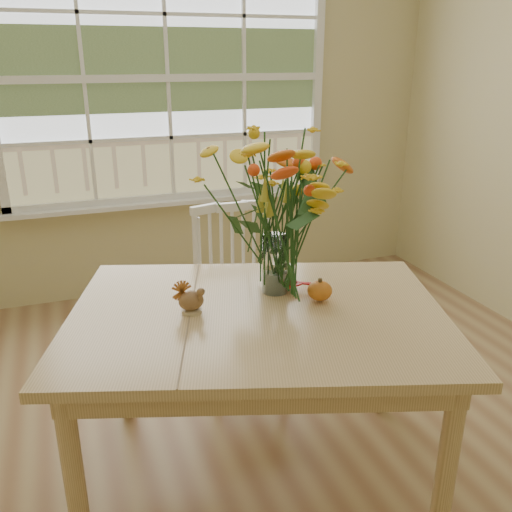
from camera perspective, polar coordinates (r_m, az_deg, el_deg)
name	(u,v)px	position (r m, az deg, el deg)	size (l,w,h in m)	color
floor	(292,485)	(2.48, 3.84, -22.94)	(4.00, 4.50, 0.01)	#926946
wall_back	(168,108)	(3.98, -9.22, 15.15)	(4.00, 0.02, 2.70)	#D2C686
window	(168,81)	(3.93, -9.26, 17.74)	(2.42, 0.12, 1.74)	silver
dining_table	(258,333)	(2.13, 0.19, -8.06)	(1.68, 1.42, 0.77)	tan
windsor_chair	(238,288)	(2.88, -1.91, -3.36)	(0.45, 0.44, 0.95)	white
flower_vase	(276,207)	(2.14, 2.11, 5.18)	(0.51, 0.51, 0.60)	white
pumpkin	(320,292)	(2.18, 6.72, -3.75)	(0.10, 0.10, 0.08)	#DA5D19
turkey_figurine	(191,301)	(2.08, -6.84, -4.71)	(0.10, 0.08, 0.12)	#CCB78C
dark_gourd	(288,282)	(2.28, 3.43, -2.75)	(0.13, 0.09, 0.06)	#38160F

